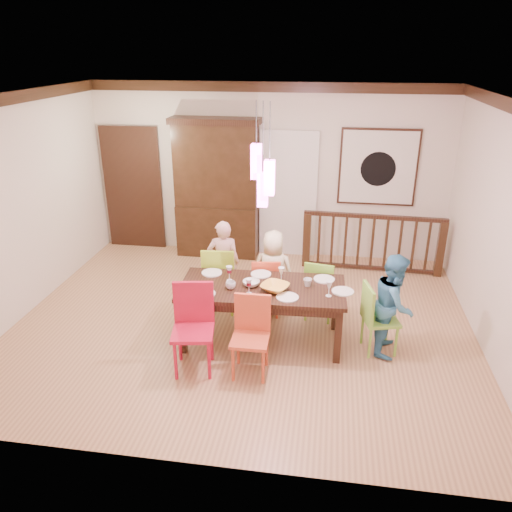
# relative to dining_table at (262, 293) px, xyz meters

# --- Properties ---
(floor) EXTENTS (6.00, 6.00, 0.00)m
(floor) POSITION_rel_dining_table_xyz_m (-0.31, 0.40, -0.66)
(floor) COLOR #A67650
(floor) RESTS_ON ground
(ceiling) EXTENTS (6.00, 6.00, 0.00)m
(ceiling) POSITION_rel_dining_table_xyz_m (-0.31, 0.40, 2.24)
(ceiling) COLOR white
(ceiling) RESTS_ON wall_back
(wall_back) EXTENTS (6.00, 0.00, 6.00)m
(wall_back) POSITION_rel_dining_table_xyz_m (-0.31, 2.90, 0.79)
(wall_back) COLOR beige
(wall_back) RESTS_ON floor
(wall_left) EXTENTS (0.00, 5.00, 5.00)m
(wall_left) POSITION_rel_dining_table_xyz_m (-3.31, 0.40, 0.79)
(wall_left) COLOR beige
(wall_left) RESTS_ON floor
(wall_right) EXTENTS (0.00, 5.00, 5.00)m
(wall_right) POSITION_rel_dining_table_xyz_m (2.69, 0.40, 0.79)
(wall_right) COLOR beige
(wall_right) RESTS_ON floor
(crown_molding) EXTENTS (6.00, 5.00, 0.16)m
(crown_molding) POSITION_rel_dining_table_xyz_m (-0.31, 0.40, 2.16)
(crown_molding) COLOR black
(crown_molding) RESTS_ON wall_back
(panel_door) EXTENTS (1.04, 0.07, 2.24)m
(panel_door) POSITION_rel_dining_table_xyz_m (-2.71, 2.85, 0.39)
(panel_door) COLOR black
(panel_door) RESTS_ON wall_back
(white_doorway) EXTENTS (0.97, 0.05, 2.22)m
(white_doorway) POSITION_rel_dining_table_xyz_m (0.04, 2.87, 0.39)
(white_doorway) COLOR silver
(white_doorway) RESTS_ON wall_back
(painting) EXTENTS (1.25, 0.06, 1.25)m
(painting) POSITION_rel_dining_table_xyz_m (1.49, 2.87, 0.94)
(painting) COLOR black
(painting) RESTS_ON wall_back
(pendant_cluster) EXTENTS (0.27, 0.21, 1.14)m
(pendant_cluster) POSITION_rel_dining_table_xyz_m (0.00, -0.00, 1.45)
(pendant_cluster) COLOR #FF4CC5
(pendant_cluster) RESTS_ON ceiling
(dining_table) EXTENTS (2.02, 0.98, 0.75)m
(dining_table) POSITION_rel_dining_table_xyz_m (0.00, 0.00, 0.00)
(dining_table) COLOR black
(dining_table) RESTS_ON floor
(chair_far_left) EXTENTS (0.47, 0.47, 0.96)m
(chair_far_left) POSITION_rel_dining_table_xyz_m (-0.68, 0.69, -0.11)
(chair_far_left) COLOR #A0D22D
(chair_far_left) RESTS_ON floor
(chair_far_mid) EXTENTS (0.43, 0.43, 0.84)m
(chair_far_mid) POSITION_rel_dining_table_xyz_m (-0.05, 0.69, -0.18)
(chair_far_mid) COLOR #DA4724
(chair_far_mid) RESTS_ON floor
(chair_far_right) EXTENTS (0.45, 0.45, 0.86)m
(chair_far_right) POSITION_rel_dining_table_xyz_m (0.69, 0.69, -0.17)
(chair_far_right) COLOR #73BB2F
(chair_far_right) RESTS_ON floor
(chair_near_left) EXTENTS (0.52, 0.52, 1.01)m
(chair_near_left) POSITION_rel_dining_table_xyz_m (-0.67, -0.72, -0.08)
(chair_near_left) COLOR #B7112F
(chair_near_left) RESTS_ON floor
(chair_near_mid) EXTENTS (0.41, 0.41, 0.91)m
(chair_near_mid) POSITION_rel_dining_table_xyz_m (-0.03, -0.70, -0.14)
(chair_near_mid) COLOR #C54A2B
(chair_near_mid) RESTS_ON floor
(chair_end_right) EXTENTS (0.47, 0.47, 0.87)m
(chair_end_right) POSITION_rel_dining_table_xyz_m (1.43, -0.01, -0.17)
(chair_end_right) COLOR #82C841
(chair_end_right) RESTS_ON floor
(china_hutch) EXTENTS (1.49, 0.46, 2.36)m
(china_hutch) POSITION_rel_dining_table_xyz_m (-1.16, 2.70, 0.52)
(china_hutch) COLOR black
(china_hutch) RESTS_ON floor
(balustrade) EXTENTS (2.24, 0.17, 0.96)m
(balustrade) POSITION_rel_dining_table_xyz_m (1.47, 2.35, -0.16)
(balustrade) COLOR black
(balustrade) RESTS_ON floor
(person_far_left) EXTENTS (0.49, 0.36, 1.24)m
(person_far_left) POSITION_rel_dining_table_xyz_m (-0.67, 0.91, -0.04)
(person_far_left) COLOR #FBC3BF
(person_far_left) RESTS_ON floor
(person_far_mid) EXTENTS (0.60, 0.41, 1.17)m
(person_far_mid) POSITION_rel_dining_table_xyz_m (0.04, 0.79, -0.08)
(person_far_mid) COLOR beige
(person_far_mid) RESTS_ON floor
(person_end_right) EXTENTS (0.57, 0.68, 1.25)m
(person_end_right) POSITION_rel_dining_table_xyz_m (1.56, 0.02, -0.04)
(person_end_right) COLOR teal
(person_end_right) RESTS_ON floor
(serving_bowl) EXTENTS (0.42, 0.42, 0.08)m
(serving_bowl) POSITION_rel_dining_table_xyz_m (0.16, -0.08, 0.13)
(serving_bowl) COLOR #F4B945
(serving_bowl) RESTS_ON dining_table
(small_bowl) EXTENTS (0.23, 0.23, 0.06)m
(small_bowl) POSITION_rel_dining_table_xyz_m (-0.13, 0.00, 0.12)
(small_bowl) COLOR white
(small_bowl) RESTS_ON dining_table
(cup_left) EXTENTS (0.12, 0.12, 0.09)m
(cup_left) POSITION_rel_dining_table_xyz_m (-0.36, -0.12, 0.14)
(cup_left) COLOR silver
(cup_left) RESTS_ON dining_table
(cup_right) EXTENTS (0.13, 0.13, 0.10)m
(cup_right) POSITION_rel_dining_table_xyz_m (0.54, 0.09, 0.14)
(cup_right) COLOR silver
(cup_right) RESTS_ON dining_table
(plate_far_left) EXTENTS (0.26, 0.26, 0.01)m
(plate_far_left) POSITION_rel_dining_table_xyz_m (-0.69, 0.27, 0.10)
(plate_far_left) COLOR white
(plate_far_left) RESTS_ON dining_table
(plate_far_mid) EXTENTS (0.26, 0.26, 0.01)m
(plate_far_mid) POSITION_rel_dining_table_xyz_m (-0.06, 0.32, 0.10)
(plate_far_mid) COLOR white
(plate_far_mid) RESTS_ON dining_table
(plate_far_right) EXTENTS (0.26, 0.26, 0.01)m
(plate_far_right) POSITION_rel_dining_table_xyz_m (0.73, 0.30, 0.10)
(plate_far_right) COLOR white
(plate_far_right) RESTS_ON dining_table
(plate_near_left) EXTENTS (0.26, 0.26, 0.01)m
(plate_near_left) POSITION_rel_dining_table_xyz_m (-0.64, -0.30, 0.10)
(plate_near_left) COLOR white
(plate_near_left) RESTS_ON dining_table
(plate_near_mid) EXTENTS (0.26, 0.26, 0.01)m
(plate_near_mid) POSITION_rel_dining_table_xyz_m (0.33, -0.25, 0.10)
(plate_near_mid) COLOR white
(plate_near_mid) RESTS_ON dining_table
(plate_end_right) EXTENTS (0.26, 0.26, 0.01)m
(plate_end_right) POSITION_rel_dining_table_xyz_m (0.96, -0.00, 0.10)
(plate_end_right) COLOR white
(plate_end_right) RESTS_ON dining_table
(wine_glass_a) EXTENTS (0.08, 0.08, 0.19)m
(wine_glass_a) POSITION_rel_dining_table_xyz_m (-0.42, 0.10, 0.18)
(wine_glass_a) COLOR #590C19
(wine_glass_a) RESTS_ON dining_table
(wine_glass_b) EXTENTS (0.08, 0.08, 0.19)m
(wine_glass_b) POSITION_rel_dining_table_xyz_m (0.21, 0.16, 0.18)
(wine_glass_b) COLOR silver
(wine_glass_b) RESTS_ON dining_table
(wine_glass_c) EXTENTS (0.08, 0.08, 0.19)m
(wine_glass_c) POSITION_rel_dining_table_xyz_m (-0.13, -0.21, 0.18)
(wine_glass_c) COLOR #590C19
(wine_glass_c) RESTS_ON dining_table
(wine_glass_d) EXTENTS (0.08, 0.08, 0.19)m
(wine_glass_d) POSITION_rel_dining_table_xyz_m (0.80, -0.13, 0.18)
(wine_glass_d) COLOR silver
(wine_glass_d) RESTS_ON dining_table
(napkin) EXTENTS (0.18, 0.14, 0.01)m
(napkin) POSITION_rel_dining_table_xyz_m (-0.11, -0.38, 0.10)
(napkin) COLOR #D83359
(napkin) RESTS_ON dining_table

